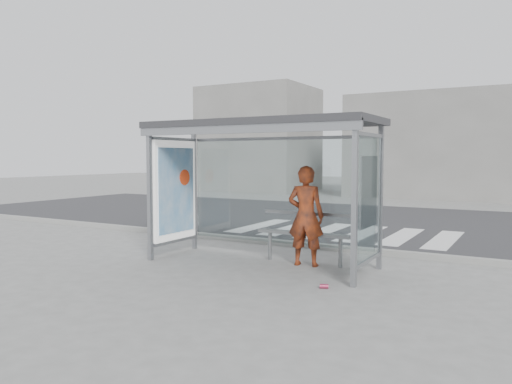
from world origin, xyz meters
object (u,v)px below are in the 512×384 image
person (306,216)px  bench (305,233)px  bus_shelter (244,156)px  soda_can (324,286)px

person → bench: bearing=-68.7°
person → bench: person is taller
bus_shelter → bench: (1.03, 0.44, -1.43)m
person → soda_can: size_ratio=14.13×
soda_can → person: bearing=123.8°
bus_shelter → soda_can: 3.00m
bus_shelter → person: size_ratio=2.34×
person → bench: 0.41m
bench → soda_can: bearing=-56.8°
bus_shelter → soda_can: bus_shelter is taller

